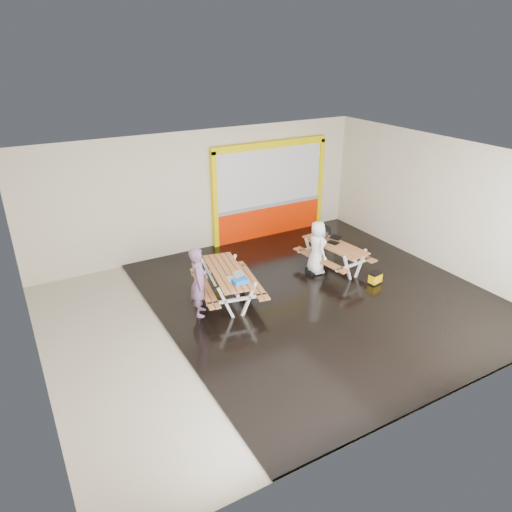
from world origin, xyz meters
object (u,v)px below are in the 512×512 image
picnic_table_right (335,250)px  laptop_right (334,241)px  fluke_bag (375,278)px  person_left (199,282)px  laptop_left (235,277)px  dark_case (313,270)px  blue_pouch (240,281)px  backpack (325,234)px  toolbox (323,236)px  person_right (317,247)px  picnic_table_left (228,278)px

picnic_table_right → laptop_right: laptop_right is taller
fluke_bag → person_left: bearing=169.1°
person_left → fluke_bag: person_left is taller
laptop_left → dark_case: bearing=13.4°
fluke_bag → laptop_left: bearing=170.1°
blue_pouch → fluke_bag: blue_pouch is taller
person_left → blue_pouch: 0.91m
blue_pouch → dark_case: bearing=17.8°
person_left → backpack: (4.39, 1.20, -0.16)m
laptop_left → blue_pouch: bearing=-82.7°
dark_case → fluke_bag: 1.62m
person_left → backpack: size_ratio=3.75×
laptop_right → toolbox: size_ratio=1.17×
toolbox → backpack: size_ratio=0.86×
picnic_table_right → toolbox: size_ratio=5.43×
person_left → toolbox: (4.00, 0.83, -0.02)m
blue_pouch → laptop_left: bearing=97.3°
backpack → picnic_table_right: bearing=-111.2°
picnic_table_right → fluke_bag: (0.38, -1.21, -0.39)m
person_left → laptop_right: size_ratio=3.74×
laptop_right → fluke_bag: bearing=-76.2°
laptop_right → person_right: bearing=-170.5°
picnic_table_right → person_left: person_left is taller
picnic_table_left → dark_case: 2.68m
laptop_right → fluke_bag: size_ratio=1.17×
backpack → toolbox: bearing=-135.8°
blue_pouch → dark_case: blue_pouch is taller
picnic_table_right → blue_pouch: (-3.26, -0.78, 0.28)m
picnic_table_left → fluke_bag: (3.62, -1.09, -0.43)m
person_left → fluke_bag: 4.57m
picnic_table_right → dark_case: bearing=173.6°
picnic_table_left → person_left: bearing=-163.8°
toolbox → fluke_bag: (0.44, -1.69, -0.64)m
person_right → blue_pouch: size_ratio=4.34×
laptop_left → fluke_bag: (3.67, -0.64, -0.67)m
picnic_table_right → backpack: (0.33, 0.85, 0.11)m
person_right → laptop_left: 2.77m
toolbox → dark_case: 1.00m
picnic_table_left → fluke_bag: picnic_table_left is taller
picnic_table_left → dark_case: picnic_table_left is taller
toolbox → fluke_bag: bearing=-75.5°
fluke_bag → backpack: bearing=91.4°
laptop_left → backpack: bearing=21.4°
person_right → backpack: bearing=-39.4°
laptop_right → blue_pouch: (-3.31, -0.90, 0.06)m
person_left → laptop_right: (4.11, 0.48, -0.05)m
person_right → backpack: person_right is taller
dark_case → fluke_bag: size_ratio=0.96×
picnic_table_left → blue_pouch: size_ratio=6.94×
person_left → backpack: person_left is taller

